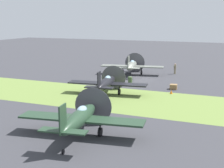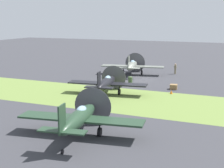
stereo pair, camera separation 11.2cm
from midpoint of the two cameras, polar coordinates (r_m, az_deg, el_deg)
ground_plane at (r=49.48m, az=4.46°, el=0.89°), size 160.00×160.00×0.00m
grass_verge at (r=38.04m, az=-1.61°, el=-2.32°), size 120.00×11.00×0.01m
airplane_lead at (r=52.70m, az=3.60°, el=3.23°), size 10.26×8.18×3.63m
airplane_wingman at (r=39.07m, az=-0.82°, el=0.22°), size 9.74×7.75×3.45m
airplane_trail at (r=25.46m, az=-5.58°, el=-5.90°), size 10.15×8.08×3.59m
ground_crew_chief at (r=54.57m, az=11.06°, el=2.68°), size 0.38×0.58×1.73m
fuel_drum at (r=46.14m, az=3.29°, el=0.70°), size 0.60×0.60×0.90m
supply_crate at (r=42.90m, az=10.78°, el=-0.49°), size 1.00×1.00×0.64m
runway_marker_cone at (r=40.34m, az=10.40°, el=-1.39°), size 0.36×0.36×0.44m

